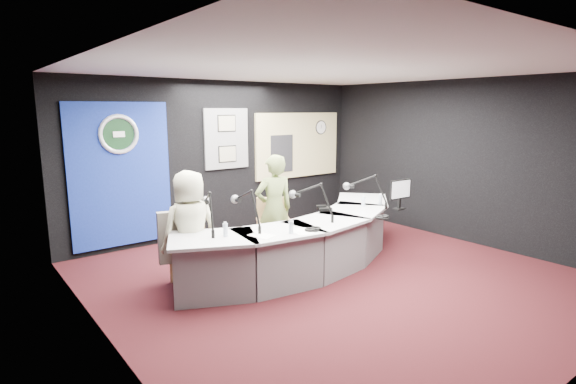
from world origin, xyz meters
TOP-DOWN VIEW (x-y plane):
  - ground at (0.00, 0.00)m, footprint 6.00×6.00m
  - ceiling at (0.00, 0.00)m, footprint 6.00×6.00m
  - wall_back at (0.00, 3.00)m, footprint 6.00×0.02m
  - wall_left at (-3.00, 0.00)m, footprint 0.02×6.00m
  - wall_right at (3.00, 0.00)m, footprint 0.02×6.00m
  - broadcast_desk at (-0.05, 0.55)m, footprint 4.50×1.90m
  - backdrop_panel at (-1.90, 2.97)m, footprint 1.60×0.05m
  - agency_seal at (-1.90, 2.93)m, footprint 0.63×0.07m
  - seal_center at (-1.90, 2.94)m, footprint 0.48×0.01m
  - pinboard at (0.05, 2.97)m, footprint 0.90×0.04m
  - framed_photo_upper at (0.05, 2.94)m, footprint 0.34×0.02m
  - framed_photo_lower at (0.05, 2.94)m, footprint 0.34×0.02m
  - booth_window_frame at (1.75, 2.97)m, footprint 2.12×0.06m
  - booth_glow at (1.75, 2.96)m, footprint 2.00×0.02m
  - equipment_rack at (1.30, 2.94)m, footprint 0.55×0.02m
  - wall_clock at (2.35, 2.94)m, footprint 0.28×0.01m
  - armchair_left at (-1.70, 0.93)m, footprint 0.67×0.67m
  - armchair_right at (-0.30, 1.01)m, footprint 0.77×0.77m
  - draped_jacket at (-1.77, 1.18)m, footprint 0.51×0.21m
  - person_man at (-1.70, 0.93)m, footprint 0.76×0.51m
  - person_woman at (-0.30, 1.01)m, footprint 0.66×0.50m
  - computer_monitor at (1.41, 0.06)m, footprint 0.44×0.05m
  - desk_phone at (0.44, 0.71)m, footprint 0.26×0.24m
  - headphones_near at (0.76, -0.16)m, footprint 0.22×0.22m
  - headphones_far at (-0.45, -0.05)m, footprint 0.20×0.20m
  - paper_stack at (-1.11, 0.15)m, footprint 0.27×0.34m
  - notepad at (-0.60, -0.02)m, footprint 0.30×0.37m
  - boom_mic_a at (-1.53, 0.73)m, footprint 0.33×0.70m
  - boom_mic_b at (-1.07, 0.55)m, footprint 0.16×0.74m
  - boom_mic_c at (-0.10, 0.38)m, footprint 0.37×0.69m
  - boom_mic_d at (1.08, 0.44)m, footprint 0.52×0.59m
  - water_bottles at (-0.01, 0.28)m, footprint 3.00×0.59m

SIDE VIEW (x-z plane):
  - ground at x=0.00m, z-range 0.00..0.00m
  - broadcast_desk at x=-0.05m, z-range 0.00..0.75m
  - armchair_left at x=-1.70m, z-range 0.00..0.99m
  - armchair_right at x=-0.30m, z-range 0.00..1.01m
  - draped_jacket at x=-1.77m, z-range 0.27..0.97m
  - paper_stack at x=-1.11m, z-range 0.75..0.75m
  - notepad at x=-0.60m, z-range 0.75..0.75m
  - person_man at x=-1.70m, z-range 0.00..1.53m
  - headphones_near at x=0.76m, z-range 0.75..0.79m
  - headphones_far at x=-0.45m, z-range 0.75..0.78m
  - desk_phone at x=0.44m, z-range 0.75..0.80m
  - person_woman at x=-0.30m, z-range 0.00..1.64m
  - water_bottles at x=-0.01m, z-range 0.75..0.93m
  - boom_mic_a at x=-1.53m, z-range 0.75..1.35m
  - boom_mic_b at x=-1.07m, z-range 0.75..1.35m
  - boom_mic_c at x=-0.10m, z-range 0.75..1.35m
  - boom_mic_d at x=1.08m, z-range 0.75..1.35m
  - computer_monitor at x=1.41m, z-range 0.92..1.22m
  - backdrop_panel at x=-1.90m, z-range 0.10..2.40m
  - wall_back at x=0.00m, z-range 0.00..2.80m
  - wall_left at x=-3.00m, z-range 0.00..2.80m
  - wall_right at x=3.00m, z-range 0.00..2.80m
  - equipment_rack at x=1.30m, z-range 1.03..1.78m
  - framed_photo_lower at x=0.05m, z-range 1.33..1.60m
  - booth_window_frame at x=1.75m, z-range 0.89..2.21m
  - booth_glow at x=1.75m, z-range 0.95..2.15m
  - pinboard at x=0.05m, z-range 1.20..2.30m
  - agency_seal at x=-1.90m, z-range 1.58..2.21m
  - seal_center at x=-1.90m, z-range 1.66..2.14m
  - wall_clock at x=2.35m, z-range 1.76..2.04m
  - framed_photo_upper at x=0.05m, z-range 1.89..2.17m
  - ceiling at x=0.00m, z-range 2.79..2.81m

